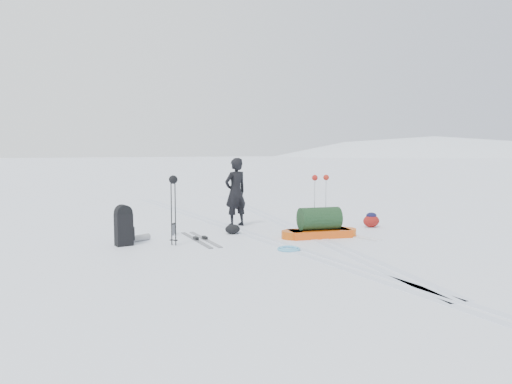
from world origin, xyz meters
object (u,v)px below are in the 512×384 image
skier (236,192)px  pulk_sled (319,226)px  expedition_rucksack (126,226)px  ski_poles_black (173,188)px

skier → pulk_sled: (1.06, -2.13, -0.58)m
expedition_rucksack → pulk_sled: bearing=-21.6°
pulk_sled → ski_poles_black: (-3.03, 0.38, 0.87)m
pulk_sled → expedition_rucksack: bearing=177.1°
pulk_sled → skier: bearing=124.7°
expedition_rucksack → ski_poles_black: bearing=-34.9°
pulk_sled → expedition_rucksack: size_ratio=2.15×
skier → ski_poles_black: (-1.97, -1.75, 0.29)m
skier → expedition_rucksack: skier is taller
skier → ski_poles_black: 2.65m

